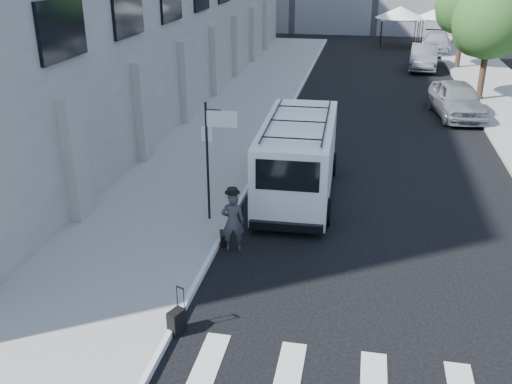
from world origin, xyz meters
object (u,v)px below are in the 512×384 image
at_px(cargo_van, 298,157).
at_px(parked_car_a, 457,99).
at_px(briefcase, 223,238).
at_px(suitcase, 177,321).
at_px(businessman, 233,222).
at_px(parked_car_c, 436,43).
at_px(parked_car_b, 424,57).

height_order(cargo_van, parked_car_a, cargo_van).
distance_m(briefcase, suitcase, 4.00).
relative_size(suitcase, parked_car_a, 0.21).
distance_m(businessman, parked_car_c, 34.75).
bearing_deg(briefcase, parked_car_b, 54.72).
relative_size(businessman, parked_car_c, 0.32).
relative_size(suitcase, parked_car_c, 0.20).
height_order(businessman, briefcase, businessman).
bearing_deg(parked_car_a, businessman, -124.51).
bearing_deg(businessman, briefcase, -47.89).
xyz_separation_m(suitcase, parked_car_b, (7.25, 30.50, 0.53)).
bearing_deg(suitcase, parked_car_c, 99.64).
bearing_deg(cargo_van, businessman, -107.64).
bearing_deg(suitcase, briefcase, 112.72).
relative_size(parked_car_a, parked_car_c, 0.93).
height_order(businessman, parked_car_b, businessman).
relative_size(suitcase, cargo_van, 0.15).
distance_m(parked_car_a, parked_car_b, 11.86).
distance_m(briefcase, parked_car_a, 16.67).
bearing_deg(parked_car_a, briefcase, -126.00).
distance_m(suitcase, cargo_van, 8.13).
distance_m(briefcase, parked_car_c, 34.60).
distance_m(cargo_van, parked_car_a, 12.48).
height_order(briefcase, suitcase, suitcase).
xyz_separation_m(cargo_van, parked_car_c, (7.12, 29.57, -0.52)).
bearing_deg(suitcase, parked_car_b, 99.33).
bearing_deg(cargo_van, suitcase, -102.60).
height_order(cargo_van, parked_car_b, cargo_van).
bearing_deg(businessman, suitcase, 72.21).
distance_m(suitcase, parked_car_b, 31.36).
height_order(businessman, parked_car_a, parked_car_a).
bearing_deg(parked_car_c, briefcase, -99.10).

